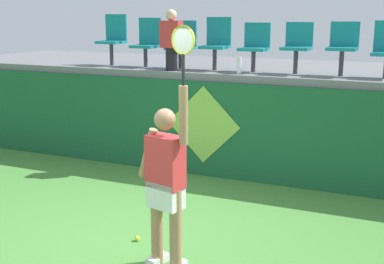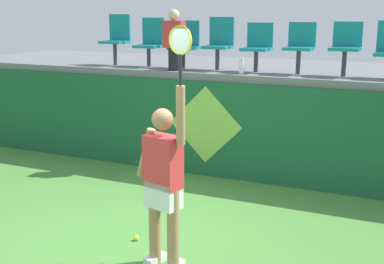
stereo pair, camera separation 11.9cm
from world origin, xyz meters
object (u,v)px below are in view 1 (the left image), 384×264
Objects in this scene: stadium_chair_2 at (182,43)px; stadium_chair_6 at (343,45)px; tennis_ball at (137,238)px; tennis_player at (166,180)px; stadium_chair_5 at (297,44)px; stadium_chair_3 at (217,41)px; stadium_chair_4 at (255,45)px; water_bottle at (239,66)px; stadium_chair_0 at (113,37)px; stadium_chair_1 at (147,41)px; spectator_0 at (171,39)px.

stadium_chair_6 is at bearing -0.17° from stadium_chair_2.
tennis_player is at bearing -34.97° from tennis_ball.
stadium_chair_5 is (2.02, -0.01, 0.02)m from stadium_chair_2.
stadium_chair_3 is 1.07× the size of stadium_chair_6.
tennis_player is at bearing -86.42° from stadium_chair_4.
stadium_chair_2 is (-1.20, 0.44, 0.30)m from water_bottle.
stadium_chair_0 is 1.12× the size of stadium_chair_6.
tennis_ball is 4.09m from stadium_chair_5.
water_bottle is 0.98m from stadium_chair_5.
stadium_chair_5 is at bearing -0.23° from stadium_chair_1.
stadium_chair_3 reaches higher than stadium_chair_6.
stadium_chair_3 is at bearing 103.68° from tennis_player.
stadium_chair_6 is at bearing -0.19° from stadium_chair_1.
stadium_chair_4 is (2.72, -0.01, -0.07)m from stadium_chair_0.
stadium_chair_6 reaches higher than stadium_chair_5.
stadium_chair_1 is 2.71m from stadium_chair_5.
tennis_player is 4.05m from stadium_chair_3.
tennis_ball is 3.97m from stadium_chair_3.
tennis_ball is at bearing -71.94° from spectator_0.
stadium_chair_1 is at bearing 116.13° from tennis_ball.
stadium_chair_2 is 1.01× the size of stadium_chair_5.
spectator_0 is (-2.72, -0.42, 0.04)m from stadium_chair_6.
stadium_chair_4 is 0.70m from stadium_chair_5.
stadium_chair_0 is 0.71m from stadium_chair_1.
spectator_0 reaches higher than stadium_chair_5.
spectator_0 is at bearing -146.08° from stadium_chair_3.
spectator_0 is at bearing -31.98° from stadium_chair_1.
stadium_chair_5 is at bearing -0.22° from stadium_chair_4.
stadium_chair_0 reaches higher than stadium_chair_5.
tennis_ball is 4.33m from stadium_chair_6.
stadium_chair_6 is at bearing 15.89° from water_bottle.
tennis_player is 2.52× the size of spectator_0.
tennis_player is 3.44m from water_bottle.
stadium_chair_1 is 3.41m from stadium_chair_6.
stadium_chair_2 is at bearing 90.00° from spectator_0.
stadium_chair_5 is 0.80× the size of spectator_0.
stadium_chair_0 is at bearing 162.97° from spectator_0.
stadium_chair_1 is 1.33m from stadium_chair_3.
stadium_chair_5 is (2.71, -0.01, 0.00)m from stadium_chair_1.
stadium_chair_5 is (3.42, -0.01, -0.05)m from stadium_chair_0.
spectator_0 reaches higher than stadium_chair_0.
spectator_0 reaches higher than stadium_chair_1.
stadium_chair_3 is at bearing -0.04° from stadium_chair_1.
stadium_chair_0 is at bearing 179.91° from stadium_chair_2.
stadium_chair_5 reaches higher than stadium_chair_4.
water_bottle is at bearing -105.32° from stadium_chair_4.
stadium_chair_2 is at bearing -0.27° from stadium_chair_1.
water_bottle is at bearing 85.03° from tennis_ball.
stadium_chair_1 reaches higher than stadium_chair_5.
stadium_chair_5 is at bearing -0.22° from stadium_chair_2.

